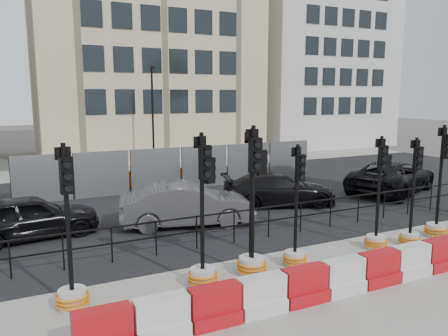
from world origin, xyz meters
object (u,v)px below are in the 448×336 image
traffic_signal_a (71,276)px  traffic_signal_d (253,241)px  traffic_signal_h (438,215)px  car_a (30,217)px  car_c (279,189)px

traffic_signal_a → traffic_signal_d: 4.22m
traffic_signal_h → traffic_signal_a: bearing=-171.1°
traffic_signal_a → traffic_signal_h: 10.79m
car_a → car_c: 9.12m
traffic_signal_d → car_a: 7.21m
car_a → car_c: car_a is taller
traffic_signal_d → car_c: traffic_signal_d is taller
traffic_signal_h → car_c: bearing=121.9°
traffic_signal_a → car_a: bearing=87.7°
traffic_signal_h → car_c: 5.93m
traffic_signal_h → traffic_signal_d: bearing=-170.4°
traffic_signal_a → traffic_signal_h: (10.79, -0.09, 0.01)m
traffic_signal_h → car_a: (-11.39, 5.33, -0.03)m
car_a → car_c: size_ratio=0.87×
traffic_signal_a → car_c: 10.08m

